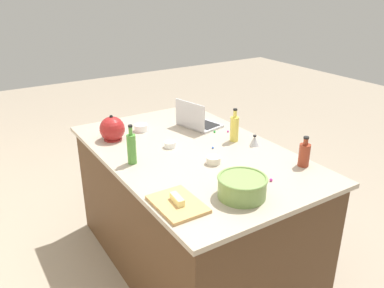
% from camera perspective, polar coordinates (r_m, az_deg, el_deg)
% --- Properties ---
extents(ground_plane, '(12.00, 12.00, 0.00)m').
position_cam_1_polar(ground_plane, '(3.11, -0.00, -16.31)').
color(ground_plane, gray).
extents(island_counter, '(1.79, 1.12, 0.90)m').
position_cam_1_polar(island_counter, '(2.85, -0.00, -9.27)').
color(island_counter, '#4C331E').
rests_on(island_counter, ground).
extents(laptop, '(0.35, 0.29, 0.22)m').
position_cam_1_polar(laptop, '(3.05, 0.71, 3.31)').
color(laptop, '#B7B7BC').
rests_on(laptop, island_counter).
extents(mixing_bowl_large, '(0.27, 0.27, 0.12)m').
position_cam_1_polar(mixing_bowl_large, '(2.09, 7.30, -6.12)').
color(mixing_bowl_large, '#72934C').
rests_on(mixing_bowl_large, island_counter).
extents(bottle_olive, '(0.06, 0.06, 0.25)m').
position_cam_1_polar(bottle_olive, '(2.45, -8.78, -0.59)').
color(bottle_olive, '#4C8C38').
rests_on(bottle_olive, island_counter).
extents(bottle_soy, '(0.07, 0.07, 0.19)m').
position_cam_1_polar(bottle_soy, '(2.50, 16.01, -1.44)').
color(bottle_soy, maroon).
rests_on(bottle_soy, island_counter).
extents(bottle_oil, '(0.06, 0.06, 0.24)m').
position_cam_1_polar(bottle_oil, '(2.78, 6.19, 2.31)').
color(bottle_oil, '#DBC64C').
rests_on(bottle_oil, island_counter).
extents(kettle, '(0.21, 0.18, 0.20)m').
position_cam_1_polar(kettle, '(2.85, -11.53, 2.13)').
color(kettle, maroon).
rests_on(kettle, island_counter).
extents(cutting_board, '(0.30, 0.22, 0.02)m').
position_cam_1_polar(cutting_board, '(2.02, -2.11, -8.72)').
color(cutting_board, tan).
rests_on(cutting_board, island_counter).
extents(butter_stick_left, '(0.11, 0.05, 0.04)m').
position_cam_1_polar(butter_stick_left, '(2.01, -2.17, -8.02)').
color(butter_stick_left, '#F4E58C').
rests_on(butter_stick_left, cutting_board).
extents(ramekin_small, '(0.09, 0.09, 0.05)m').
position_cam_1_polar(ramekin_small, '(2.45, 3.14, -2.37)').
color(ramekin_small, beige).
rests_on(ramekin_small, island_counter).
extents(ramekin_medium, '(0.08, 0.08, 0.04)m').
position_cam_1_polar(ramekin_medium, '(2.69, -3.21, -0.07)').
color(ramekin_medium, white).
rests_on(ramekin_medium, island_counter).
extents(ramekin_wide, '(0.10, 0.10, 0.05)m').
position_cam_1_polar(ramekin_wide, '(3.00, -7.43, 2.37)').
color(ramekin_wide, white).
rests_on(ramekin_wide, island_counter).
extents(kitchen_timer, '(0.07, 0.07, 0.08)m').
position_cam_1_polar(kitchen_timer, '(2.74, 9.07, 0.47)').
color(kitchen_timer, '#B2B2B7').
rests_on(kitchen_timer, island_counter).
extents(candy_0, '(0.02, 0.02, 0.02)m').
position_cam_1_polar(candy_0, '(2.29, 11.42, -5.13)').
color(candy_0, '#CC3399').
rests_on(candy_0, island_counter).
extents(candy_1, '(0.02, 0.02, 0.02)m').
position_cam_1_polar(candy_1, '(2.95, 3.31, 1.80)').
color(candy_1, green).
rests_on(candy_1, island_counter).
extents(candy_2, '(0.02, 0.02, 0.02)m').
position_cam_1_polar(candy_2, '(3.33, 1.09, 4.37)').
color(candy_2, yellow).
rests_on(candy_2, island_counter).
extents(candy_3, '(0.02, 0.02, 0.02)m').
position_cam_1_polar(candy_3, '(2.85, -11.45, 0.57)').
color(candy_3, green).
rests_on(candy_3, island_counter).
extents(candy_4, '(0.02, 0.02, 0.02)m').
position_cam_1_polar(candy_4, '(2.67, 3.04, -0.53)').
color(candy_4, blue).
rests_on(candy_4, island_counter).
extents(candy_5, '(0.02, 0.02, 0.02)m').
position_cam_1_polar(candy_5, '(2.97, 5.25, 1.86)').
color(candy_5, '#CC3399').
rests_on(candy_5, island_counter).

